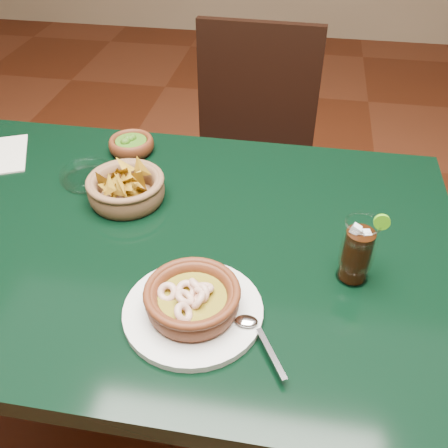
% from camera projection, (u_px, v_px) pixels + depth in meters
% --- Properties ---
extents(ground, '(7.00, 7.00, 0.00)m').
position_uv_depth(ground, '(179.00, 427.00, 1.48)').
color(ground, '#471C0C').
rests_on(ground, ground).
extents(dining_table, '(1.20, 0.80, 0.75)m').
position_uv_depth(dining_table, '(161.00, 269.00, 1.07)').
color(dining_table, black).
rests_on(dining_table, ground).
extents(dining_chair, '(0.44, 0.44, 0.92)m').
position_uv_depth(dining_chair, '(250.00, 159.00, 1.69)').
color(dining_chair, black).
rests_on(dining_chair, ground).
extents(shrimp_plate, '(0.28, 0.24, 0.07)m').
position_uv_depth(shrimp_plate, '(193.00, 302.00, 0.82)').
color(shrimp_plate, silver).
rests_on(shrimp_plate, dining_table).
extents(chip_basket, '(0.20, 0.20, 0.11)m').
position_uv_depth(chip_basket, '(126.00, 188.00, 1.07)').
color(chip_basket, brown).
rests_on(chip_basket, dining_table).
extents(guacamole_ramekin, '(0.13, 0.13, 0.04)m').
position_uv_depth(guacamole_ramekin, '(131.00, 144.00, 1.24)').
color(guacamole_ramekin, '#4D2110').
rests_on(guacamole_ramekin, dining_table).
extents(cola_drink, '(0.13, 0.13, 0.15)m').
position_uv_depth(cola_drink, '(357.00, 251.00, 0.87)').
color(cola_drink, white).
rests_on(cola_drink, dining_table).
extents(glass_ashtray, '(0.14, 0.14, 0.03)m').
position_uv_depth(glass_ashtray, '(88.00, 176.00, 1.14)').
color(glass_ashtray, white).
rests_on(glass_ashtray, dining_table).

